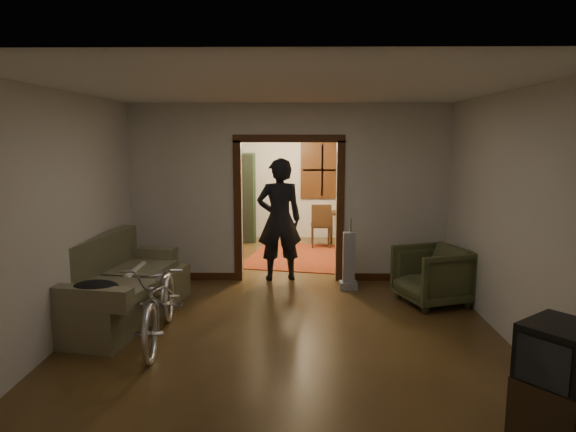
{
  "coord_description": "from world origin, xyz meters",
  "views": [
    {
      "loc": [
        0.11,
        -7.32,
        2.29
      ],
      "look_at": [
        0.0,
        -0.3,
        1.2
      ],
      "focal_mm": 32.0,
      "sensor_mm": 36.0,
      "label": 1
    }
  ],
  "objects_px": {
    "locker": "(233,198)",
    "person": "(279,220)",
    "sofa": "(120,279)",
    "bicycle": "(161,299)",
    "armchair": "(432,275)",
    "desk": "(349,227)"
  },
  "relations": [
    {
      "from": "locker",
      "to": "person",
      "type": "bearing_deg",
      "value": -77.3
    },
    {
      "from": "sofa",
      "to": "bicycle",
      "type": "distance_m",
      "value": 0.99
    },
    {
      "from": "sofa",
      "to": "locker",
      "type": "bearing_deg",
      "value": 90.43
    },
    {
      "from": "person",
      "to": "locker",
      "type": "bearing_deg",
      "value": -80.08
    },
    {
      "from": "bicycle",
      "to": "armchair",
      "type": "bearing_deg",
      "value": 16.2
    },
    {
      "from": "armchair",
      "to": "desk",
      "type": "bearing_deg",
      "value": 170.72
    },
    {
      "from": "bicycle",
      "to": "armchair",
      "type": "distance_m",
      "value": 3.66
    },
    {
      "from": "bicycle",
      "to": "person",
      "type": "distance_m",
      "value": 2.87
    },
    {
      "from": "armchair",
      "to": "locker",
      "type": "bearing_deg",
      "value": -161.61
    },
    {
      "from": "armchair",
      "to": "locker",
      "type": "xyz_separation_m",
      "value": [
        -3.26,
        4.27,
        0.57
      ]
    },
    {
      "from": "person",
      "to": "locker",
      "type": "distance_m",
      "value": 3.28
    },
    {
      "from": "locker",
      "to": "desk",
      "type": "distance_m",
      "value": 2.62
    },
    {
      "from": "bicycle",
      "to": "person",
      "type": "relative_size",
      "value": 0.93
    },
    {
      "from": "armchair",
      "to": "person",
      "type": "distance_m",
      "value": 2.52
    },
    {
      "from": "sofa",
      "to": "person",
      "type": "relative_size",
      "value": 1.12
    },
    {
      "from": "person",
      "to": "locker",
      "type": "height_order",
      "value": "person"
    },
    {
      "from": "armchair",
      "to": "desk",
      "type": "relative_size",
      "value": 0.99
    },
    {
      "from": "sofa",
      "to": "desk",
      "type": "bearing_deg",
      "value": 65.19
    },
    {
      "from": "bicycle",
      "to": "desk",
      "type": "distance_m",
      "value": 6.16
    },
    {
      "from": "person",
      "to": "desk",
      "type": "height_order",
      "value": "person"
    },
    {
      "from": "sofa",
      "to": "armchair",
      "type": "relative_size",
      "value": 2.52
    },
    {
      "from": "sofa",
      "to": "desk",
      "type": "height_order",
      "value": "sofa"
    }
  ]
}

